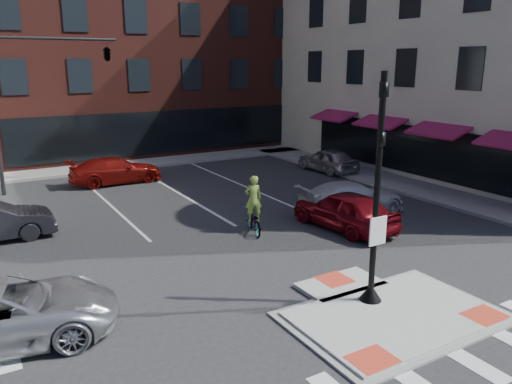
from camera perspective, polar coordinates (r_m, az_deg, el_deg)
ground at (r=13.83m, az=14.04°, el=-12.93°), size 120.00×120.00×0.00m
refuge_island at (r=13.65m, az=14.83°, el=-13.14°), size 5.40×4.65×0.13m
sidewalk_e at (r=27.74m, az=15.67°, el=1.11°), size 3.00×24.00×0.15m
sidewalk_n at (r=33.37m, az=-9.21°, el=3.69°), size 26.00×3.00×0.15m
building_n at (r=42.28m, az=-14.85°, el=16.20°), size 24.40×18.40×15.50m
building_e at (r=36.46m, az=27.10°, el=15.84°), size 21.90×23.90×17.70m
building_far_left at (r=60.77m, az=-26.58°, el=11.91°), size 10.00×12.00×10.00m
building_far_right at (r=65.06m, az=-15.07°, el=13.88°), size 12.00×12.00×12.00m
signal_pole at (r=13.20m, az=13.48°, el=-3.18°), size 0.60×0.60×5.98m
mast_arm_signal at (r=27.10m, az=-19.68°, el=13.61°), size 6.10×2.24×8.00m
red_sedan at (r=19.61m, az=10.07°, el=-2.00°), size 2.23×4.64×1.53m
white_pickup at (r=21.62m, az=10.86°, el=-0.67°), size 4.94×2.39×1.39m
bg_car_silver at (r=29.76m, az=8.21°, el=3.64°), size 1.81×4.18×1.40m
bg_car_red at (r=27.69m, az=-15.74°, el=2.41°), size 4.83×1.99×1.40m
cyclist at (r=18.85m, az=-0.30°, el=-2.49°), size 1.06×1.87×2.23m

